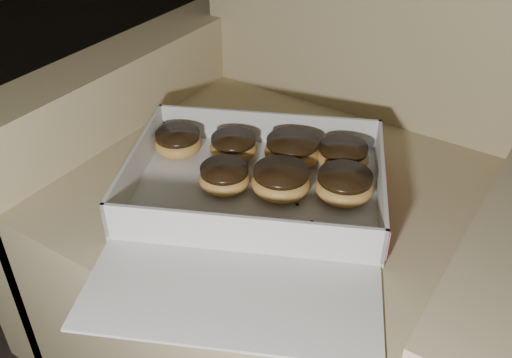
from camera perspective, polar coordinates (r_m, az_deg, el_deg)
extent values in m
plane|color=black|center=(1.61, -10.20, -4.68)|extent=(4.50, 4.50, 0.00)
cube|color=tan|center=(1.17, 2.94, -8.26)|extent=(0.74, 0.74, 0.43)
cube|color=tan|center=(1.32, -12.07, 0.78)|extent=(0.12, 0.74, 0.57)
cube|color=tan|center=(1.04, 22.92, -13.11)|extent=(0.12, 0.74, 0.57)
cube|color=silver|center=(0.98, 0.00, -1.14)|extent=(0.52, 0.46, 0.01)
cube|color=silver|center=(1.09, 1.17, 5.18)|extent=(0.39, 0.18, 0.06)
cube|color=silver|center=(0.84, -1.52, -5.44)|extent=(0.39, 0.18, 0.06)
cube|color=silver|center=(1.01, -11.80, 1.52)|extent=(0.14, 0.29, 0.06)
cube|color=silver|center=(0.96, 12.39, -0.46)|extent=(0.14, 0.29, 0.06)
cube|color=#D85675|center=(0.96, 12.66, -0.48)|extent=(0.13, 0.28, 0.05)
cube|color=silver|center=(0.80, -2.56, -11.65)|extent=(0.45, 0.34, 0.01)
ellipsoid|color=#BB8641|center=(0.95, 2.50, -0.34)|extent=(0.10, 0.10, 0.05)
cylinder|color=black|center=(0.94, 2.54, 0.70)|extent=(0.09, 0.09, 0.01)
ellipsoid|color=#BB8641|center=(0.97, -3.16, 0.04)|extent=(0.09, 0.09, 0.04)
cylinder|color=black|center=(0.96, -3.20, 0.94)|extent=(0.08, 0.08, 0.01)
ellipsoid|color=#BB8641|center=(1.07, -7.77, 3.52)|extent=(0.09, 0.09, 0.04)
cylinder|color=black|center=(1.06, -7.85, 4.38)|extent=(0.08, 0.08, 0.01)
ellipsoid|color=#BB8641|center=(0.96, 8.80, -0.78)|extent=(0.10, 0.10, 0.05)
cylinder|color=black|center=(0.94, 8.91, 0.22)|extent=(0.09, 0.09, 0.01)
ellipsoid|color=#BB8641|center=(1.05, -2.24, 3.12)|extent=(0.09, 0.09, 0.04)
cylinder|color=black|center=(1.04, -2.27, 3.98)|extent=(0.08, 0.08, 0.01)
ellipsoid|color=#BB8641|center=(1.03, 8.66, 2.16)|extent=(0.09, 0.09, 0.04)
cylinder|color=black|center=(1.02, 8.76, 3.07)|extent=(0.09, 0.09, 0.01)
ellipsoid|color=#BB8641|center=(1.03, 3.64, 2.73)|extent=(0.10, 0.10, 0.05)
cylinder|color=black|center=(1.02, 3.68, 3.73)|extent=(0.09, 0.09, 0.01)
ellipsoid|color=black|center=(0.91, 5.60, -4.29)|extent=(0.01, 0.01, 0.00)
ellipsoid|color=black|center=(0.94, 4.14, -2.53)|extent=(0.01, 0.01, 0.00)
ellipsoid|color=black|center=(0.95, 8.61, -2.47)|extent=(0.01, 0.01, 0.00)
ellipsoid|color=black|center=(0.94, -11.36, -3.28)|extent=(0.01, 0.01, 0.00)
ellipsoid|color=black|center=(0.89, -4.71, -5.24)|extent=(0.01, 0.01, 0.00)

